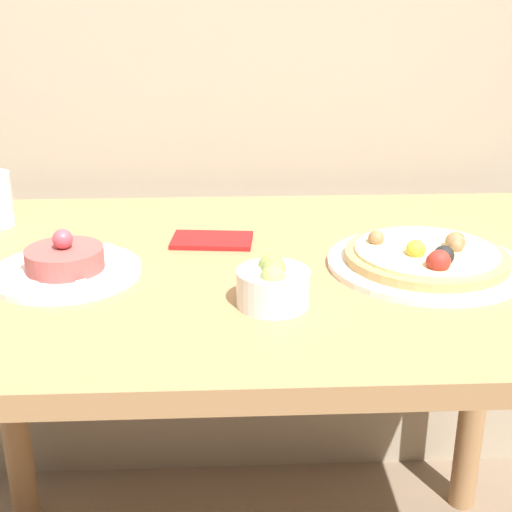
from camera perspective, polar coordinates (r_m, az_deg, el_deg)
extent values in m
cube|color=#AD7F51|center=(1.13, -0.34, -1.40)|extent=(1.15, 0.74, 0.03)
cylinder|color=#AD7F51|center=(1.65, -19.19, -9.58)|extent=(0.06, 0.06, 0.72)
cylinder|color=#AD7F51|center=(1.67, 17.32, -8.84)|extent=(0.06, 0.06, 0.72)
cylinder|color=white|center=(1.14, 13.41, -0.59)|extent=(0.30, 0.30, 0.01)
cylinder|color=tan|center=(1.13, 13.46, -0.03)|extent=(0.25, 0.25, 0.01)
cylinder|color=beige|center=(1.13, 13.50, 0.42)|extent=(0.22, 0.22, 0.00)
sphere|color=#B22D23|center=(1.06, 14.43, -0.41)|extent=(0.03, 0.03, 0.03)
sphere|color=gold|center=(1.10, 12.66, 0.53)|extent=(0.03, 0.03, 0.03)
sphere|color=#997047|center=(1.14, 9.58, 1.42)|extent=(0.03, 0.03, 0.03)
sphere|color=#997047|center=(1.14, 15.73, 0.78)|extent=(0.02, 0.02, 0.02)
sphere|color=#B22D23|center=(1.06, 14.11, -0.45)|extent=(0.03, 0.03, 0.03)
sphere|color=black|center=(1.08, 14.80, 0.03)|extent=(0.03, 0.03, 0.03)
sphere|color=#997047|center=(1.15, 15.64, 1.10)|extent=(0.03, 0.03, 0.03)
sphere|color=#B22D23|center=(1.16, 15.77, 1.28)|extent=(0.02, 0.02, 0.02)
cylinder|color=white|center=(1.11, -14.96, -1.23)|extent=(0.23, 0.23, 0.01)
cylinder|color=#B2514C|center=(1.11, -15.06, -0.21)|extent=(0.12, 0.12, 0.03)
sphere|color=#DB4C5B|center=(1.10, -15.21, 1.32)|extent=(0.03, 0.03, 0.03)
cube|color=white|center=(1.10, -10.60, -0.79)|extent=(0.04, 0.02, 0.01)
cube|color=white|center=(1.17, -12.22, 0.55)|extent=(0.03, 0.04, 0.01)
cube|color=white|center=(1.19, -16.31, 0.47)|extent=(0.03, 0.04, 0.01)
cube|color=white|center=(1.13, -19.25, -0.91)|extent=(0.04, 0.02, 0.01)
cube|color=white|center=(1.06, -18.07, -2.40)|extent=(0.03, 0.04, 0.01)
cube|color=white|center=(1.04, -13.48, -2.37)|extent=(0.03, 0.04, 0.01)
cylinder|color=white|center=(0.97, 1.38, -2.55)|extent=(0.10, 0.10, 0.05)
sphere|color=#8EA34C|center=(0.97, 1.44, -1.19)|extent=(0.04, 0.04, 0.04)
sphere|color=#A3B25B|center=(0.94, 1.36, -1.79)|extent=(0.03, 0.03, 0.03)
sphere|color=#8EA34C|center=(0.98, 1.25, -0.83)|extent=(0.04, 0.04, 0.04)
cube|color=red|center=(1.21, -3.54, 1.26)|extent=(0.14, 0.09, 0.01)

